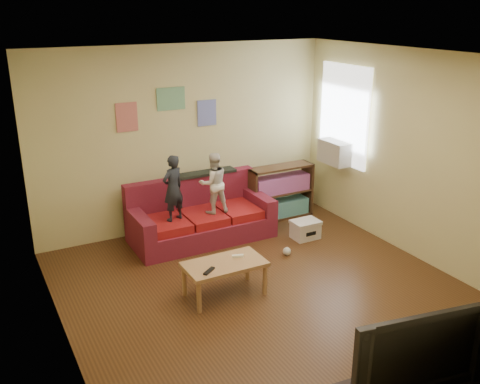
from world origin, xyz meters
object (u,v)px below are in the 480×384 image
sofa (200,218)px  coffee_table (225,267)px  child_b (213,183)px  child_a (173,188)px  file_box (305,229)px  television (415,345)px  bookshelf (280,195)px

sofa → coffee_table: 1.69m
sofa → child_b: (0.15, -0.17, 0.56)m
child_a → file_box: bearing=142.0°
coffee_table → television: 2.63m
sofa → television: size_ratio=1.73×
sofa → child_b: size_ratio=2.31×
sofa → coffee_table: (-0.42, -1.63, 0.06)m
sofa → bookshelf: (1.43, 0.11, 0.08)m
sofa → file_box: (1.33, -0.75, -0.16)m
bookshelf → child_a: bearing=-171.7°
coffee_table → bookshelf: bookshelf is taller
coffee_table → file_box: 1.97m
bookshelf → television: bearing=-109.8°
coffee_table → file_box: bearing=26.9°
sofa → file_box: sofa is taller
sofa → bookshelf: bearing=4.2°
child_b → file_box: (1.18, -0.58, -0.72)m
sofa → child_b: child_b is taller
child_a → child_b: (0.60, 0.00, -0.02)m
sofa → television: bearing=-91.7°
bookshelf → television: 4.61m
child_a → television: 4.06m
child_a → child_b: 0.60m
child_b → television: bearing=90.5°
child_a → sofa: bearing=-179.5°
child_b → coffee_table: child_b is taller
file_box → bookshelf: bearing=83.4°
child_a → coffee_table: bearing=71.4°
child_b → bookshelf: (1.28, 0.27, -0.48)m
sofa → child_a: bearing=-159.6°
sofa → coffee_table: bearing=-104.4°
coffee_table → television: (0.29, -2.58, 0.46)m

